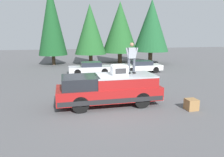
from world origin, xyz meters
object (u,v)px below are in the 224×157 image
compressor_unit (119,70)px  parked_car_white (141,66)px  person_on_truck_bed (132,57)px  parked_car_silver (90,68)px  pickup_truck (109,89)px  wooden_crate (191,104)px

compressor_unit → parked_car_white: 10.50m
person_on_truck_bed → parked_car_silver: size_ratio=0.41×
parked_car_silver → pickup_truck: bearing=178.8°
parked_car_silver → compressor_unit: bearing=-177.8°
compressor_unit → person_on_truck_bed: 1.04m
wooden_crate → person_on_truck_bed: bearing=53.4°
person_on_truck_bed → wooden_crate: size_ratio=3.02×
pickup_truck → wooden_crate: bearing=-113.5°
pickup_truck → wooden_crate: pickup_truck is taller
parked_car_white → pickup_truck: bearing=149.8°
pickup_truck → compressor_unit: compressor_unit is taller
compressor_unit → wooden_crate: compressor_unit is taller
pickup_truck → parked_car_white: (9.18, -5.34, -0.29)m
person_on_truck_bed → pickup_truck: bearing=99.7°
parked_car_white → wooden_crate: bearing=172.6°
pickup_truck → parked_car_silver: size_ratio=1.35×
pickup_truck → wooden_crate: (-1.71, -3.93, -0.59)m
pickup_truck → parked_car_white: 10.63m
compressor_unit → person_on_truck_bed: size_ratio=0.50×
pickup_truck → parked_car_white: bearing=-30.2°
person_on_truck_bed → parked_car_white: person_on_truck_bed is taller
person_on_truck_bed → wooden_crate: bearing=-126.6°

